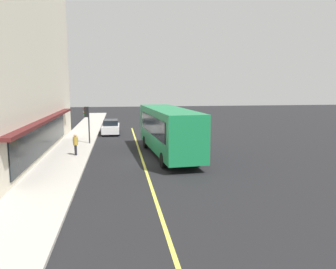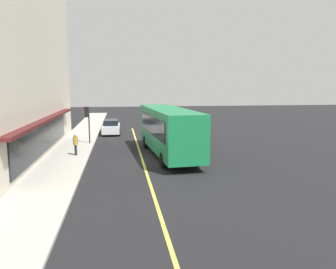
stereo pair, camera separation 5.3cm
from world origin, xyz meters
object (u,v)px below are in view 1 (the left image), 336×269
object	(u,v)px
bus	(168,129)
traffic_light	(87,116)
pedestrian_near_storefront	(75,143)
car_white	(111,127)

from	to	relation	value
bus	traffic_light	xyz separation A→B (m)	(5.52, 6.31, 0.55)
pedestrian_near_storefront	traffic_light	bearing A→B (deg)	-4.60
bus	traffic_light	size ratio (longest dim) A/B	3.53
traffic_light	pedestrian_near_storefront	distance (m)	5.28
bus	car_white	bearing A→B (deg)	20.29
traffic_light	bus	bearing A→B (deg)	-131.17
traffic_light	car_white	xyz separation A→B (m)	(6.44, -1.89, -1.79)
traffic_light	pedestrian_near_storefront	bearing A→B (deg)	175.40
traffic_light	pedestrian_near_storefront	world-z (taller)	traffic_light
car_white	pedestrian_near_storefront	bearing A→B (deg)	168.70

